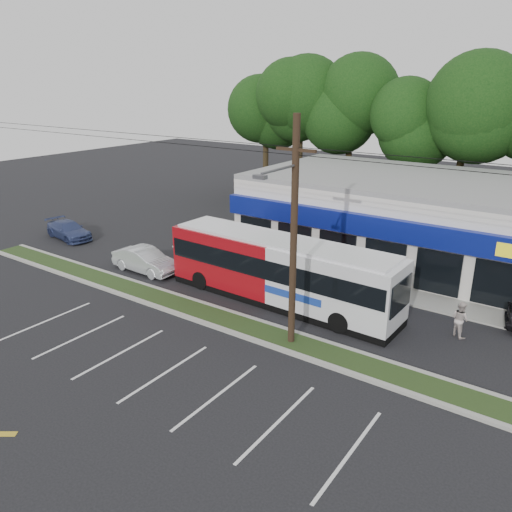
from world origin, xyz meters
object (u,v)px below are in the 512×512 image
(car_silver, at_px, (145,260))
(car_blue, at_px, (69,230))
(metrobus, at_px, (280,269))
(pedestrian_a, at_px, (331,282))
(pedestrian_b, at_px, (460,319))
(utility_pole, at_px, (290,227))

(car_silver, height_order, car_blue, car_silver)
(metrobus, height_order, pedestrian_a, metrobus)
(car_blue, xyz_separation_m, pedestrian_b, (27.81, 0.96, 0.21))
(metrobus, relative_size, car_blue, 2.94)
(pedestrian_b, bearing_deg, car_blue, 34.26)
(metrobus, height_order, car_blue, metrobus)
(utility_pole, relative_size, pedestrian_a, 31.70)
(pedestrian_a, xyz_separation_m, pedestrian_b, (7.00, -0.81, 0.07))
(car_silver, relative_size, car_blue, 1.01)
(metrobus, bearing_deg, pedestrian_b, 11.34)
(utility_pole, distance_m, car_blue, 22.54)
(metrobus, xyz_separation_m, car_blue, (-18.99, 0.54, -1.21))
(car_blue, relative_size, pedestrian_a, 2.83)
(utility_pole, xyz_separation_m, metrobus, (-2.64, 3.57, -3.55))
(utility_pole, relative_size, metrobus, 3.80)
(car_silver, bearing_deg, utility_pole, -101.36)
(car_silver, bearing_deg, metrobus, -82.88)
(car_silver, height_order, pedestrian_b, pedestrian_b)
(metrobus, relative_size, pedestrian_b, 7.68)
(metrobus, distance_m, pedestrian_b, 9.00)
(car_silver, xyz_separation_m, pedestrian_b, (18.00, 2.50, 0.11))
(utility_pole, height_order, pedestrian_b, utility_pole)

